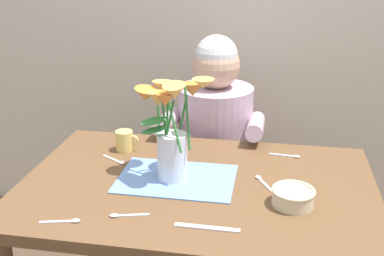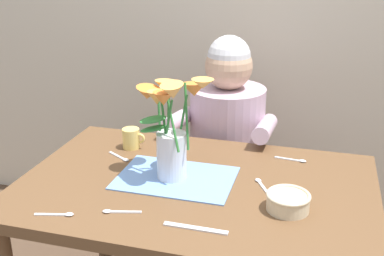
% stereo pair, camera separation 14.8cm
% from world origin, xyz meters
% --- Properties ---
extents(dining_table, '(1.20, 0.80, 0.74)m').
position_xyz_m(dining_table, '(0.00, 0.00, 0.64)').
color(dining_table, brown).
rests_on(dining_table, ground_plane).
extents(seated_person, '(0.45, 0.47, 1.14)m').
position_xyz_m(seated_person, '(-0.02, 0.62, 0.56)').
color(seated_person, '#4C4C56').
rests_on(seated_person, ground_plane).
extents(striped_placemat, '(0.40, 0.28, 0.00)m').
position_xyz_m(striped_placemat, '(-0.07, 0.01, 0.74)').
color(striped_placemat, '#6B93D1').
rests_on(striped_placemat, dining_table).
extents(flower_vase, '(0.30, 0.25, 0.36)m').
position_xyz_m(flower_vase, '(-0.09, 0.03, 0.94)').
color(flower_vase, silver).
rests_on(flower_vase, dining_table).
extents(ceramic_bowl, '(0.14, 0.14, 0.06)m').
position_xyz_m(ceramic_bowl, '(0.32, -0.09, 0.77)').
color(ceramic_bowl, beige).
rests_on(ceramic_bowl, dining_table).
extents(dinner_knife, '(0.19, 0.02, 0.00)m').
position_xyz_m(dinner_knife, '(0.07, -0.27, 0.74)').
color(dinner_knife, silver).
rests_on(dinner_knife, dining_table).
extents(ceramic_mug, '(0.09, 0.07, 0.08)m').
position_xyz_m(ceramic_mug, '(-0.33, 0.23, 0.78)').
color(ceramic_mug, '#E5C666').
rests_on(ceramic_mug, dining_table).
extents(spoon_0, '(0.07, 0.11, 0.01)m').
position_xyz_m(spoon_0, '(0.22, 0.05, 0.74)').
color(spoon_0, silver).
rests_on(spoon_0, dining_table).
extents(spoon_1, '(0.11, 0.07, 0.01)m').
position_xyz_m(spoon_1, '(-0.32, 0.12, 0.74)').
color(spoon_1, silver).
rests_on(spoon_1, dining_table).
extents(spoon_2, '(0.12, 0.04, 0.01)m').
position_xyz_m(spoon_2, '(-0.34, -0.31, 0.74)').
color(spoon_2, silver).
rests_on(spoon_2, dining_table).
extents(spoon_3, '(0.12, 0.04, 0.01)m').
position_xyz_m(spoon_3, '(-0.18, -0.25, 0.74)').
color(spoon_3, silver).
rests_on(spoon_3, dining_table).
extents(spoon_4, '(0.12, 0.03, 0.01)m').
position_xyz_m(spoon_4, '(0.31, 0.28, 0.74)').
color(spoon_4, silver).
rests_on(spoon_4, dining_table).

